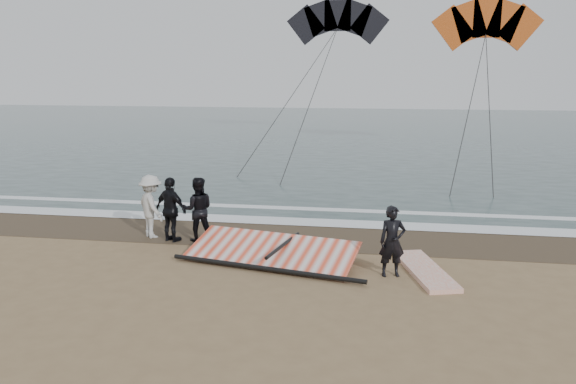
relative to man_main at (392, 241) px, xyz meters
name	(u,v)px	position (x,y,z in m)	size (l,w,h in m)	color
ground	(321,299)	(-1.47, -1.63, -0.83)	(120.00, 120.00, 0.00)	#8C704C
sea	(364,132)	(-1.47, 31.37, -0.81)	(120.00, 54.00, 0.02)	#233838
wet_sand	(337,237)	(-1.47, 2.87, -0.82)	(120.00, 2.80, 0.01)	#4C3D2B
foam_near	(340,223)	(-1.47, 4.27, -0.80)	(120.00, 0.90, 0.01)	white
foam_far	(343,210)	(-1.47, 5.97, -0.80)	(120.00, 0.45, 0.01)	white
man_main	(392,241)	(0.00, 0.00, 0.00)	(0.60, 0.40, 1.65)	black
board_white	(425,270)	(0.79, 0.35, -0.77)	(0.75, 2.69, 0.11)	white
board_cream	(308,254)	(-2.07, 1.07, -0.77)	(0.67, 2.52, 0.10)	beige
trio_cluster	(171,208)	(-6.02, 1.94, 0.07)	(2.56, 1.36, 1.81)	black
sail_rig	(270,252)	(-2.98, 0.64, -0.63)	(4.79, 2.58, 0.52)	black
kite_red	(486,28)	(5.23, 20.41, 6.07)	(6.31, 6.04, 13.84)	#C65017
kite_dark	(337,25)	(-3.31, 26.49, 6.81)	(7.67, 8.54, 18.42)	black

